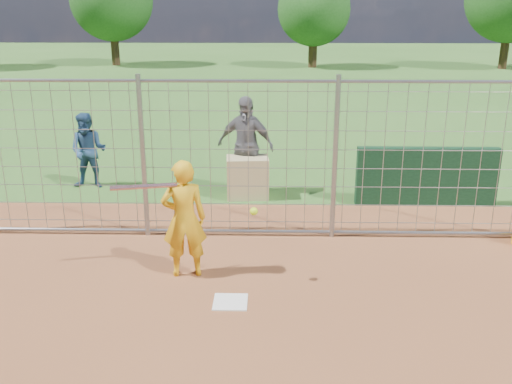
{
  "coord_description": "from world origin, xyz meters",
  "views": [
    {
      "loc": [
        0.48,
        -6.59,
        3.6
      ],
      "look_at": [
        0.3,
        0.8,
        1.15
      ],
      "focal_mm": 40.0,
      "sensor_mm": 36.0,
      "label": 1
    }
  ],
  "objects_px": {
    "batter": "(184,219)",
    "bystander_a": "(88,151)",
    "bystander_b": "(245,146)",
    "equipment_bin": "(248,177)"
  },
  "relations": [
    {
      "from": "batter",
      "to": "bystander_a",
      "type": "height_order",
      "value": "batter"
    },
    {
      "from": "batter",
      "to": "bystander_b",
      "type": "distance_m",
      "value": 3.69
    },
    {
      "from": "bystander_a",
      "to": "bystander_b",
      "type": "xyz_separation_m",
      "value": [
        3.19,
        -0.31,
        0.2
      ]
    },
    {
      "from": "batter",
      "to": "equipment_bin",
      "type": "xyz_separation_m",
      "value": [
        0.73,
        3.38,
        -0.43
      ]
    },
    {
      "from": "bystander_b",
      "to": "equipment_bin",
      "type": "bearing_deg",
      "value": -60.71
    },
    {
      "from": "bystander_b",
      "to": "bystander_a",
      "type": "bearing_deg",
      "value": -167.28
    },
    {
      "from": "bystander_b",
      "to": "equipment_bin",
      "type": "height_order",
      "value": "bystander_b"
    },
    {
      "from": "batter",
      "to": "bystander_b",
      "type": "xyz_separation_m",
      "value": [
        0.68,
        3.63,
        0.14
      ]
    },
    {
      "from": "bystander_b",
      "to": "equipment_bin",
      "type": "distance_m",
      "value": 0.63
    },
    {
      "from": "bystander_a",
      "to": "equipment_bin",
      "type": "distance_m",
      "value": 3.31
    }
  ]
}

